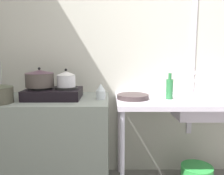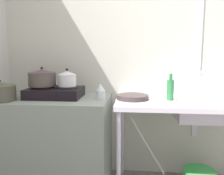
{
  "view_description": "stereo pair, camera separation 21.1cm",
  "coord_description": "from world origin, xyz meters",
  "views": [
    {
      "loc": [
        -0.76,
        -0.96,
        1.27
      ],
      "look_at": [
        -0.74,
        1.13,
        0.96
      ],
      "focal_mm": 38.09,
      "sensor_mm": 36.0,
      "label": 1
    },
    {
      "loc": [
        -0.55,
        -0.95,
        1.27
      ],
      "look_at": [
        -0.74,
        1.13,
        0.96
      ],
      "focal_mm": 38.09,
      "sensor_mm": 36.0,
      "label": 2
    }
  ],
  "objects": [
    {
      "name": "sink_basin",
      "position": [
        0.06,
        1.09,
        0.77
      ],
      "size": [
        0.47,
        0.31,
        0.17
      ],
      "primitive_type": "cube",
      "color": "silver",
      "rests_on": "counter_sink"
    },
    {
      "name": "counter_concrete",
      "position": [
        -1.3,
        1.13,
        0.43
      ],
      "size": [
        1.04,
        0.66,
        0.86
      ],
      "primitive_type": "cube",
      "color": "gray",
      "rests_on": "ground"
    },
    {
      "name": "wall_back",
      "position": [
        0.0,
        1.51,
        1.39
      ],
      "size": [
        4.53,
        0.1,
        2.77
      ],
      "primitive_type": "cube",
      "color": "beige",
      "rests_on": "ground"
    },
    {
      "name": "wall_metal_strip",
      "position": [
        0.08,
        1.45,
        1.52
      ],
      "size": [
        0.05,
        0.01,
        2.22
      ],
      "primitive_type": "cube",
      "color": "silver"
    },
    {
      "name": "pot_on_left_burner",
      "position": [
        -1.38,
        1.13,
        1.04
      ],
      "size": [
        0.25,
        0.25,
        0.17
      ],
      "color": "#4C433E",
      "rests_on": "stove"
    },
    {
      "name": "faucet",
      "position": [
        0.06,
        1.24,
        1.02
      ],
      "size": [
        0.12,
        0.07,
        0.24
      ],
      "color": "silver",
      "rests_on": "counter_sink"
    },
    {
      "name": "percolator",
      "position": [
        -0.84,
        1.09,
        0.93
      ],
      "size": [
        0.08,
        0.08,
        0.14
      ],
      "color": "silver",
      "rests_on": "counter_concrete"
    },
    {
      "name": "bottle_by_sink",
      "position": [
        -0.24,
        1.09,
        0.95
      ],
      "size": [
        0.06,
        0.06,
        0.23
      ],
      "color": "#2C753F",
      "rests_on": "counter_sink"
    },
    {
      "name": "stove",
      "position": [
        -1.26,
        1.13,
        0.91
      ],
      "size": [
        0.49,
        0.35,
        0.11
      ],
      "color": "black",
      "rests_on": "counter_concrete"
    },
    {
      "name": "counter_sink",
      "position": [
        0.1,
        1.13,
        0.8
      ],
      "size": [
        1.61,
        0.66,
        0.86
      ],
      "color": "silver",
      "rests_on": "ground"
    },
    {
      "name": "pot_on_right_burner",
      "position": [
        -1.15,
        1.13,
        1.03
      ],
      "size": [
        0.16,
        0.16,
        0.16
      ],
      "color": "silver",
      "rests_on": "stove"
    },
    {
      "name": "frying_pan",
      "position": [
        -0.56,
        1.1,
        0.88
      ],
      "size": [
        0.28,
        0.28,
        0.04
      ],
      "primitive_type": "cylinder",
      "color": "#3C3031",
      "rests_on": "counter_sink"
    }
  ]
}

